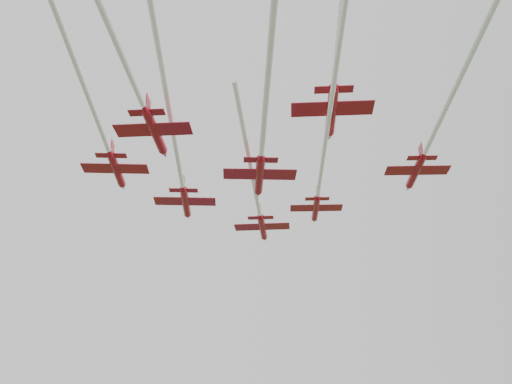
{
  "coord_description": "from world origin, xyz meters",
  "views": [
    {
      "loc": [
        -4.71,
        -75.42,
        14.15
      ],
      "look_at": [
        2.44,
        -0.79,
        50.72
      ],
      "focal_mm": 40.0,
      "sensor_mm": 36.0,
      "label": 1
    }
  ],
  "objects": [
    {
      "name": "jet_row3_mid",
      "position": [
        1.3,
        -22.78,
        49.41
      ],
      "size": [
        9.78,
        60.3,
        2.9
      ],
      "rotation": [
        0.0,
        0.0,
        -0.06
      ],
      "color": "#A30E1E"
    },
    {
      "name": "jet_lead",
      "position": [
        3.37,
        5.75,
        51.9
      ],
      "size": [
        12.44,
        47.57,
        2.84
      ],
      "rotation": [
        0.0,
        0.0,
        -0.18
      ],
      "color": "#A30E1E"
    },
    {
      "name": "jet_row3_right",
      "position": [
        22.07,
        -21.69,
        50.89
      ],
      "size": [
        10.63,
        53.76,
        2.58
      ],
      "rotation": [
        0.0,
        0.0,
        -0.13
      ],
      "color": "#A30E1E"
    },
    {
      "name": "jet_row2_left",
      "position": [
        -8.97,
        -9.15,
        52.2
      ],
      "size": [
        9.73,
        64.75,
        2.89
      ],
      "rotation": [
        0.0,
        0.0,
        -0.06
      ],
      "color": "#A30E1E"
    },
    {
      "name": "jet_row3_left",
      "position": [
        -17.86,
        -15.78,
        51.22
      ],
      "size": [
        9.07,
        49.94,
        2.69
      ],
      "rotation": [
        0.0,
        0.0,
        -0.06
      ],
      "color": "#A30E1E"
    },
    {
      "name": "jet_row4_right",
      "position": [
        8.11,
        -29.43,
        52.22
      ],
      "size": [
        11.47,
        46.54,
        2.89
      ],
      "rotation": [
        0.0,
        0.0,
        -0.16
      ],
      "color": "#A30E1E"
    },
    {
      "name": "jet_row2_right",
      "position": [
        10.54,
        -9.76,
        51.18
      ],
      "size": [
        11.26,
        57.97,
        2.45
      ],
      "rotation": [
        0.0,
        0.0,
        -0.13
      ],
      "color": "#A30E1E"
    },
    {
      "name": "jet_row4_left",
      "position": [
        -13.68,
        -32.22,
        50.07
      ],
      "size": [
        13.92,
        60.35,
        2.72
      ],
      "rotation": [
        0.0,
        0.0,
        -0.17
      ],
      "color": "#A30E1E"
    }
  ]
}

